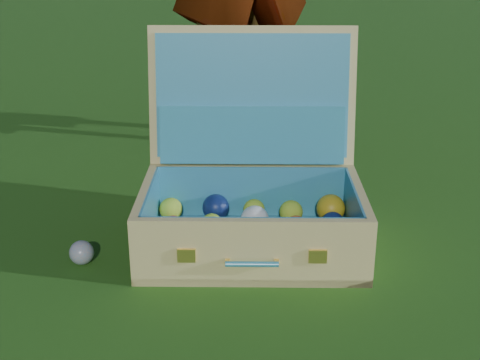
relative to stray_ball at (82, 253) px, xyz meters
The scene contains 3 objects.
ground 0.50m from the stray_ball, ahead, with size 60.00×60.00×0.00m, color #215114.
stray_ball is the anchor object (origin of this frame).
suitcase 0.52m from the stray_ball, ahead, with size 0.79×0.74×0.60m.
Camera 1 is at (-0.75, -1.64, 0.89)m, focal length 50.00 mm.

